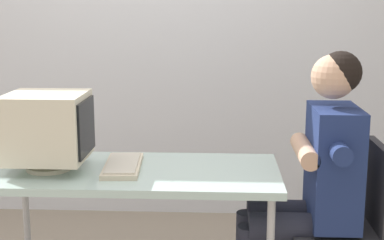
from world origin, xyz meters
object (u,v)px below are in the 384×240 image
at_px(desk, 134,180).
at_px(keyboard, 123,165).
at_px(person_seated, 313,174).
at_px(office_chair, 348,219).
at_px(crt_monitor, 48,128).

bearing_deg(desk, keyboard, 165.77).
xyz_separation_m(desk, person_seated, (0.87, 0.00, 0.04)).
height_order(desk, keyboard, keyboard).
relative_size(desk, keyboard, 3.38).
distance_m(office_chair, person_seated, 0.29).
height_order(desk, person_seated, person_seated).
xyz_separation_m(desk, office_chair, (1.05, 0.00, -0.19)).
xyz_separation_m(desk, keyboard, (-0.06, 0.01, 0.07)).
bearing_deg(crt_monitor, office_chair, 1.05).
xyz_separation_m(keyboard, office_chair, (1.11, -0.01, -0.26)).
distance_m(keyboard, office_chair, 1.14).
relative_size(keyboard, office_chair, 0.48).
bearing_deg(office_chair, desk, -179.77).
xyz_separation_m(keyboard, person_seated, (0.93, -0.01, -0.03)).
xyz_separation_m(desk, crt_monitor, (-0.41, -0.02, 0.26)).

